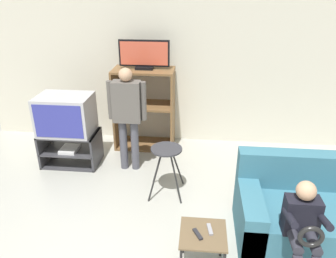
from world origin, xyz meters
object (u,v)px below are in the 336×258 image
object	(u,v)px
television_flat	(144,55)
person_seated_child	(303,226)
snack_table	(203,238)
remote_control_white	(210,229)
folding_stool	(166,156)
media_shelf	(144,108)
remote_control_black	(198,234)
television_main	(66,114)
tv_stand	(71,148)
couch	(310,215)
person_standing_adult	(127,111)

from	to	relation	value
television_flat	person_seated_child	size ratio (longest dim) A/B	0.78
person_seated_child	snack_table	bearing A→B (deg)	-179.57
snack_table	remote_control_white	world-z (taller)	remote_control_white
folding_stool	media_shelf	bearing A→B (deg)	110.69
media_shelf	remote_control_black	world-z (taller)	media_shelf
television_main	media_shelf	size ratio (longest dim) A/B	0.58
person_seated_child	tv_stand	bearing A→B (deg)	147.03
folding_stool	snack_table	world-z (taller)	folding_stool
folding_stool	remote_control_white	distance (m)	1.28
television_flat	snack_table	xyz separation A→B (m)	(0.93, -2.52, -1.12)
media_shelf	couch	xyz separation A→B (m)	(2.05, -1.97, -0.36)
remote_control_black	person_standing_adult	world-z (taller)	person_standing_adult
media_shelf	remote_control_white	size ratio (longest dim) A/B	8.95
television_main	couch	distance (m)	3.37
remote_control_black	snack_table	bearing A→B (deg)	1.34
folding_stool	person_standing_adult	size ratio (longest dim) A/B	0.43
television_main	television_flat	size ratio (longest dim) A/B	0.99
media_shelf	person_standing_adult	bearing A→B (deg)	-97.88
television_main	remote_control_black	bearing A→B (deg)	-44.22
television_main	person_seated_child	size ratio (longest dim) A/B	0.77
television_flat	snack_table	bearing A→B (deg)	-69.75
television_flat	person_standing_adult	distance (m)	0.97
snack_table	folding_stool	bearing A→B (deg)	110.83
folding_stool	remote_control_black	xyz separation A→B (m)	(0.41, -1.24, -0.09)
person_standing_adult	person_seated_child	distance (m)	2.60
remote_control_white	television_flat	bearing A→B (deg)	102.09
folding_stool	couch	distance (m)	1.72
remote_control_white	person_seated_child	xyz separation A→B (m)	(0.79, -0.04, 0.14)
television_flat	folding_stool	size ratio (longest dim) A/B	1.18
tv_stand	person_standing_adult	bearing A→B (deg)	-3.59
media_shelf	remote_control_black	distance (m)	2.69
tv_stand	remote_control_black	world-z (taller)	tv_stand
couch	folding_stool	bearing A→B (deg)	156.47
tv_stand	television_main	bearing A→B (deg)	135.64
television_flat	couch	world-z (taller)	television_flat
person_seated_child	remote_control_black	bearing A→B (deg)	-177.83
media_shelf	person_standing_adult	distance (m)	0.79
person_seated_child	couch	bearing A→B (deg)	64.22
media_shelf	person_seated_child	size ratio (longest dim) A/B	1.32
remote_control_black	television_flat	bearing A→B (deg)	81.65
tv_stand	remote_control_white	xyz separation A→B (m)	(2.01, -1.77, 0.20)
television_main	person_seated_child	bearing A→B (deg)	-33.07
television_flat	folding_stool	world-z (taller)	television_flat
remote_control_black	remote_control_white	distance (m)	0.13
television_main	person_seated_child	world-z (taller)	television_main
couch	person_standing_adult	bearing A→B (deg)	150.20
snack_table	remote_control_white	size ratio (longest dim) A/B	3.03
tv_stand	television_flat	xyz separation A→B (m)	(1.02, 0.70, 1.25)
tv_stand	snack_table	xyz separation A→B (m)	(1.95, -1.82, 0.13)
tv_stand	television_main	world-z (taller)	television_main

